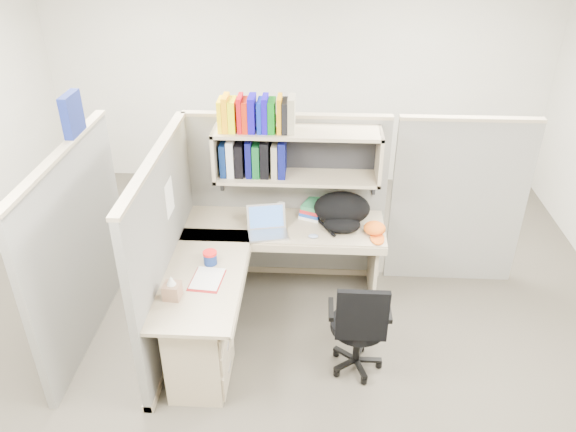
# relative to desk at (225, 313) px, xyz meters

# --- Properties ---
(ground) EXTENTS (6.00, 6.00, 0.00)m
(ground) POSITION_rel_desk_xyz_m (0.41, 0.29, -0.44)
(ground) COLOR #342F28
(ground) RESTS_ON ground
(room_shell) EXTENTS (6.00, 6.00, 6.00)m
(room_shell) POSITION_rel_desk_xyz_m (0.41, 0.29, 1.18)
(room_shell) COLOR #B3AFA1
(room_shell) RESTS_ON ground
(cubicle) EXTENTS (3.79, 1.84, 1.95)m
(cubicle) POSITION_rel_desk_xyz_m (0.04, 0.74, 0.47)
(cubicle) COLOR #5F5F5B
(cubicle) RESTS_ON ground
(desk) EXTENTS (1.74, 1.75, 0.73)m
(desk) POSITION_rel_desk_xyz_m (0.00, 0.00, 0.00)
(desk) COLOR gray
(desk) RESTS_ON ground
(laptop) EXTENTS (0.39, 0.39, 0.24)m
(laptop) POSITION_rel_desk_xyz_m (0.28, 0.68, 0.41)
(laptop) COLOR #ABACB0
(laptop) RESTS_ON desk
(backpack) EXTENTS (0.55, 0.46, 0.29)m
(backpack) POSITION_rel_desk_xyz_m (0.90, 0.86, 0.43)
(backpack) COLOR black
(backpack) RESTS_ON desk
(orange_cap) EXTENTS (0.22, 0.25, 0.10)m
(orange_cap) POSITION_rel_desk_xyz_m (1.18, 0.76, 0.34)
(orange_cap) COLOR #CE5311
(orange_cap) RESTS_ON desk
(snack_canister) EXTENTS (0.11, 0.11, 0.11)m
(snack_canister) POSITION_rel_desk_xyz_m (-0.14, 0.24, 0.35)
(snack_canister) COLOR navy
(snack_canister) RESTS_ON desk
(tissue_box) EXTENTS (0.13, 0.13, 0.19)m
(tissue_box) POSITION_rel_desk_xyz_m (-0.33, -0.20, 0.38)
(tissue_box) COLOR #9F755A
(tissue_box) RESTS_ON desk
(mouse) EXTENTS (0.10, 0.08, 0.03)m
(mouse) POSITION_rel_desk_xyz_m (0.66, 0.66, 0.31)
(mouse) COLOR #8191B7
(mouse) RESTS_ON desk
(paper_cup) EXTENTS (0.08, 0.08, 0.10)m
(paper_cup) POSITION_rel_desk_xyz_m (0.36, 1.05, 0.34)
(paper_cup) COLOR white
(paper_cup) RESTS_ON desk
(book_stack) EXTENTS (0.27, 0.31, 0.13)m
(book_stack) POSITION_rel_desk_xyz_m (0.66, 1.05, 0.35)
(book_stack) COLOR gray
(book_stack) RESTS_ON desk
(loose_paper) EXTENTS (0.24, 0.30, 0.00)m
(loose_paper) POSITION_rel_desk_xyz_m (-0.13, 0.04, 0.29)
(loose_paper) COLOR white
(loose_paper) RESTS_ON desk
(task_chair) EXTENTS (0.46, 0.43, 0.89)m
(task_chair) POSITION_rel_desk_xyz_m (1.02, -0.11, -0.12)
(task_chair) COLOR black
(task_chair) RESTS_ON ground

